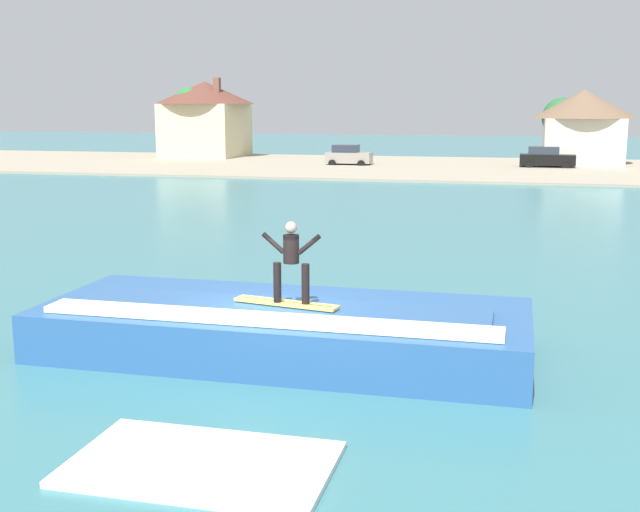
{
  "coord_description": "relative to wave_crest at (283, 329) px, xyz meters",
  "views": [
    {
      "loc": [
        4.7,
        -14.71,
        5.08
      ],
      "look_at": [
        0.09,
        3.86,
        1.49
      ],
      "focal_mm": 44.85,
      "sensor_mm": 36.0,
      "label": 1
    }
  ],
  "objects": [
    {
      "name": "surfboard",
      "position": [
        0.16,
        -0.3,
        0.63
      ],
      "size": [
        2.26,
        0.76,
        0.06
      ],
      "color": "#EAD159",
      "rests_on": "wave_crest"
    },
    {
      "name": "tree_short_bushy",
      "position": [
        8.17,
        59.91,
        3.56
      ],
      "size": [
        3.49,
        3.49,
        5.86
      ],
      "color": "brown",
      "rests_on": "ground_plane"
    },
    {
      "name": "surfer",
      "position": [
        0.29,
        -0.37,
        1.59
      ],
      "size": [
        1.22,
        0.32,
        1.66
      ],
      "color": "black",
      "rests_on": "surfboard"
    },
    {
      "name": "car_near_shore",
      "position": [
        -9.59,
        51.88,
        0.41
      ],
      "size": [
        3.84,
        2.22,
        1.86
      ],
      "color": "gray",
      "rests_on": "ground_plane"
    },
    {
      "name": "house_with_chimney",
      "position": [
        -25.67,
        59.57,
        3.68
      ],
      "size": [
        9.83,
        9.83,
        7.8
      ],
      "color": "beige",
      "rests_on": "ground_plane"
    },
    {
      "name": "wave_crest",
      "position": [
        0.0,
        0.0,
        0.0
      ],
      "size": [
        10.03,
        4.05,
        1.13
      ],
      "color": "#28548E",
      "rests_on": "ground_plane"
    },
    {
      "name": "tree_tall_bare",
      "position": [
        -26.81,
        58.45,
        4.78
      ],
      "size": [
        3.03,
        3.03,
        6.87
      ],
      "color": "brown",
      "rests_on": "ground_plane"
    },
    {
      "name": "ground_plane",
      "position": [
        -0.09,
        -0.66,
        -0.53
      ],
      "size": [
        260.0,
        260.0,
        0.0
      ],
      "primitive_type": "plane",
      "color": "#346D74"
    },
    {
      "name": "car_far_shore",
      "position": [
        6.79,
        53.03,
        0.41
      ],
      "size": [
        4.41,
        2.23,
        1.86
      ],
      "color": "black",
      "rests_on": "ground_plane"
    },
    {
      "name": "house_gabled_white",
      "position": [
        9.82,
        57.17,
        3.14
      ],
      "size": [
        8.75,
        8.75,
        6.5
      ],
      "color": "beige",
      "rests_on": "ground_plane"
    },
    {
      "name": "whitewater_patch",
      "position": [
        0.4,
        -5.42,
        -0.48
      ],
      "size": [
        3.74,
        2.29,
        0.1
      ],
      "color": "silver",
      "rests_on": "ground_plane"
    },
    {
      "name": "shoreline_bank",
      "position": [
        -0.09,
        51.61,
        -0.44
      ],
      "size": [
        120.0,
        25.89,
        0.18
      ],
      "color": "gray",
      "rests_on": "ground_plane"
    }
  ]
}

